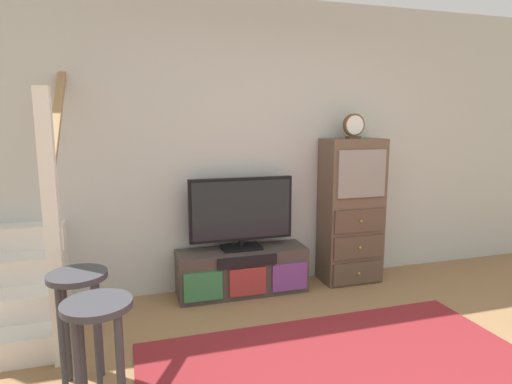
{
  "coord_description": "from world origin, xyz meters",
  "views": [
    {
      "loc": [
        -1.28,
        -1.48,
        1.6
      ],
      "look_at": [
        -0.29,
        1.8,
        1.02
      ],
      "focal_mm": 30.02,
      "sensor_mm": 36.0,
      "label": 1
    }
  ],
  "objects_px": {
    "media_console": "(242,271)",
    "bar_stool_near": "(99,338)",
    "side_cabinet": "(351,211)",
    "television": "(241,211)",
    "bar_stool_far": "(79,303)",
    "desk_clock": "(354,126)"
  },
  "relations": [
    {
      "from": "side_cabinet",
      "to": "desk_clock",
      "type": "xyz_separation_m",
      "value": [
        -0.02,
        -0.01,
        0.83
      ]
    },
    {
      "from": "media_console",
      "to": "television",
      "type": "bearing_deg",
      "value": 90.0
    },
    {
      "from": "television",
      "to": "bar_stool_near",
      "type": "bearing_deg",
      "value": -125.77
    },
    {
      "from": "side_cabinet",
      "to": "desk_clock",
      "type": "height_order",
      "value": "desk_clock"
    },
    {
      "from": "side_cabinet",
      "to": "television",
      "type": "bearing_deg",
      "value": 179.3
    },
    {
      "from": "bar_stool_near",
      "to": "television",
      "type": "bearing_deg",
      "value": 54.23
    },
    {
      "from": "desk_clock",
      "to": "television",
      "type": "bearing_deg",
      "value": 178.51
    },
    {
      "from": "bar_stool_near",
      "to": "bar_stool_far",
      "type": "xyz_separation_m",
      "value": [
        -0.14,
        0.48,
        -0.01
      ]
    },
    {
      "from": "television",
      "to": "bar_stool_near",
      "type": "distance_m",
      "value": 1.99
    },
    {
      "from": "bar_stool_near",
      "to": "bar_stool_far",
      "type": "height_order",
      "value": "bar_stool_near"
    },
    {
      "from": "bar_stool_near",
      "to": "bar_stool_far",
      "type": "relative_size",
      "value": 1.01
    },
    {
      "from": "media_console",
      "to": "bar_stool_near",
      "type": "bearing_deg",
      "value": -126.18
    },
    {
      "from": "media_console",
      "to": "bar_stool_near",
      "type": "distance_m",
      "value": 1.98
    },
    {
      "from": "side_cabinet",
      "to": "bar_stool_near",
      "type": "relative_size",
      "value": 1.95
    },
    {
      "from": "media_console",
      "to": "bar_stool_near",
      "type": "xyz_separation_m",
      "value": [
        -1.15,
        -1.58,
        0.33
      ]
    },
    {
      "from": "desk_clock",
      "to": "bar_stool_far",
      "type": "relative_size",
      "value": 0.33
    },
    {
      "from": "television",
      "to": "bar_stool_far",
      "type": "xyz_separation_m",
      "value": [
        -1.29,
        -1.12,
        -0.24
      ]
    },
    {
      "from": "bar_stool_far",
      "to": "side_cabinet",
      "type": "bearing_deg",
      "value": 24.76
    },
    {
      "from": "media_console",
      "to": "side_cabinet",
      "type": "bearing_deg",
      "value": 0.53
    },
    {
      "from": "bar_stool_far",
      "to": "television",
      "type": "bearing_deg",
      "value": 41.1
    },
    {
      "from": "side_cabinet",
      "to": "bar_stool_far",
      "type": "distance_m",
      "value": 2.66
    },
    {
      "from": "side_cabinet",
      "to": "bar_stool_far",
      "type": "xyz_separation_m",
      "value": [
        -2.41,
        -1.11,
        -0.17
      ]
    }
  ]
}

